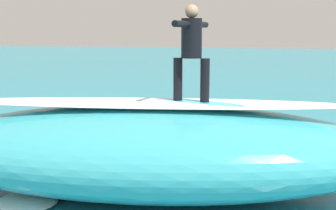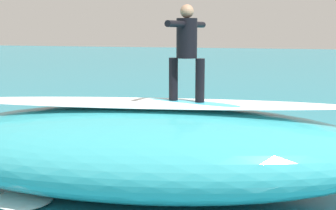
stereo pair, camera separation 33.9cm
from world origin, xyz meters
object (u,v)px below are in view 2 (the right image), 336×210
surfboard_riding (186,104)px  surfboard_paddling (156,137)px  surfer_paddling (161,130)px  surfer_riding (187,46)px

surfboard_riding → surfboard_paddling: bearing=-56.8°
surfboard_riding → surfboard_paddling: 4.20m
surfboard_paddling → surfer_paddling: size_ratio=1.68×
surfboard_paddling → surfer_riding: bearing=64.4°
surfboard_riding → surfer_riding: 0.90m
surfboard_paddling → surfboard_riding: bearing=64.4°
surfboard_paddling → surfer_paddling: (-0.08, -0.10, 0.16)m
surfboard_paddling → surfer_paddling: surfer_paddling is taller
surfboard_riding → surfer_paddling: 4.20m
surfboard_riding → surfer_riding: surfer_riding is taller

